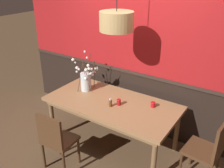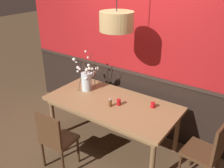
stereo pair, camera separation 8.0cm
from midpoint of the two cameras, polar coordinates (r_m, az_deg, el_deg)
name	(u,v)px [view 1 (the left image)]	position (r m, az deg, el deg)	size (l,w,h in m)	color
ground_plane	(112,143)	(4.22, -0.56, -13.27)	(24.00, 24.00, 0.00)	brown
back_wall	(136,48)	(4.09, 5.01, 8.24)	(4.62, 0.14, 2.90)	black
dining_table	(112,107)	(3.83, -0.60, -5.19)	(2.01, 0.99, 0.77)	#997047
chair_head_east_end	(209,148)	(3.47, 20.63, -13.64)	(0.46, 0.47, 0.97)	#4C301C
chair_far_side_left	(124,88)	(4.77, 2.25, -0.90)	(0.47, 0.43, 0.96)	#4C301C
chair_near_side_left	(56,139)	(3.55, -13.30, -12.04)	(0.46, 0.41, 0.91)	#4C301C
chair_far_side_right	(153,99)	(4.47, 8.94, -3.44)	(0.46, 0.42, 0.89)	#4C301C
vase_with_blossoms	(86,80)	(4.10, -6.53, 0.87)	(0.42, 0.31, 0.63)	silver
candle_holder_nearer_center	(153,105)	(3.68, 8.74, -4.66)	(0.07, 0.07, 0.08)	red
candle_holder_nearer_edge	(119,102)	(3.69, 0.96, -4.16)	(0.07, 0.07, 0.09)	red
condiment_bottle	(110,103)	(3.65, -1.00, -4.33)	(0.05, 0.05, 0.13)	brown
pendant_lamp	(117,21)	(3.39, 0.36, 14.12)	(0.46, 0.46, 1.05)	tan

